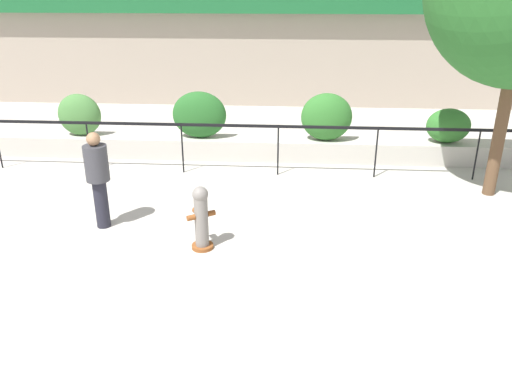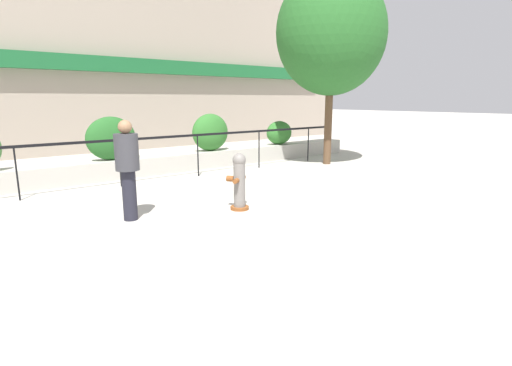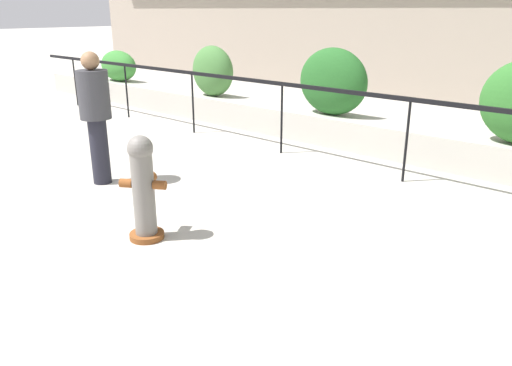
{
  "view_description": "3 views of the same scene",
  "coord_description": "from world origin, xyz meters",
  "px_view_note": "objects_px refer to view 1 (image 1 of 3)",
  "views": [
    {
      "loc": [
        2.38,
        -5.59,
        4.04
      ],
      "look_at": [
        1.8,
        2.8,
        0.63
      ],
      "focal_mm": 35.0,
      "sensor_mm": 36.0,
      "label": 1
    },
    {
      "loc": [
        -3.36,
        -4.45,
        2.07
      ],
      "look_at": [
        1.59,
        1.69,
        0.4
      ],
      "focal_mm": 28.0,
      "sensor_mm": 36.0,
      "label": 2
    },
    {
      "loc": [
        4.96,
        -1.23,
        2.22
      ],
      "look_at": [
        1.81,
        2.27,
        0.58
      ],
      "focal_mm": 35.0,
      "sensor_mm": 36.0,
      "label": 3
    }
  ],
  "objects_px": {
    "hedge_bush_1": "(79,115)",
    "hedge_bush_2": "(199,115)",
    "hedge_bush_4": "(448,126)",
    "pedestrian": "(98,174)",
    "fire_hydrant": "(201,217)",
    "hedge_bush_3": "(327,117)"
  },
  "relations": [
    {
      "from": "fire_hydrant",
      "to": "hedge_bush_1",
      "type": "bearing_deg",
      "value": 129.82
    },
    {
      "from": "pedestrian",
      "to": "hedge_bush_1",
      "type": "bearing_deg",
      "value": 116.03
    },
    {
      "from": "hedge_bush_1",
      "to": "fire_hydrant",
      "type": "xyz_separation_m",
      "value": [
        3.76,
        -4.52,
        -0.46
      ]
    },
    {
      "from": "hedge_bush_1",
      "to": "pedestrian",
      "type": "relative_size",
      "value": 0.61
    },
    {
      "from": "hedge_bush_1",
      "to": "hedge_bush_4",
      "type": "xyz_separation_m",
      "value": [
        8.85,
        0.0,
        -0.11
      ]
    },
    {
      "from": "hedge_bush_2",
      "to": "hedge_bush_4",
      "type": "distance_m",
      "value": 5.89
    },
    {
      "from": "hedge_bush_1",
      "to": "hedge_bush_2",
      "type": "distance_m",
      "value": 2.97
    },
    {
      "from": "pedestrian",
      "to": "hedge_bush_2",
      "type": "bearing_deg",
      "value": 74.42
    },
    {
      "from": "hedge_bush_4",
      "to": "fire_hydrant",
      "type": "height_order",
      "value": "hedge_bush_4"
    },
    {
      "from": "hedge_bush_3",
      "to": "pedestrian",
      "type": "distance_m",
      "value": 5.65
    },
    {
      "from": "hedge_bush_2",
      "to": "fire_hydrant",
      "type": "height_order",
      "value": "hedge_bush_2"
    },
    {
      "from": "hedge_bush_3",
      "to": "pedestrian",
      "type": "xyz_separation_m",
      "value": [
        -4.12,
        -3.87,
        -0.08
      ]
    },
    {
      "from": "hedge_bush_4",
      "to": "fire_hydrant",
      "type": "bearing_deg",
      "value": -138.4
    },
    {
      "from": "hedge_bush_1",
      "to": "pedestrian",
      "type": "height_order",
      "value": "pedestrian"
    },
    {
      "from": "hedge_bush_1",
      "to": "fire_hydrant",
      "type": "distance_m",
      "value": 5.9
    },
    {
      "from": "fire_hydrant",
      "to": "pedestrian",
      "type": "relative_size",
      "value": 0.62
    },
    {
      "from": "hedge_bush_2",
      "to": "pedestrian",
      "type": "distance_m",
      "value": 4.01
    },
    {
      "from": "fire_hydrant",
      "to": "hedge_bush_2",
      "type": "bearing_deg",
      "value": 100.03
    },
    {
      "from": "hedge_bush_4",
      "to": "hedge_bush_1",
      "type": "bearing_deg",
      "value": 180.0
    },
    {
      "from": "hedge_bush_2",
      "to": "hedge_bush_3",
      "type": "xyz_separation_m",
      "value": [
        3.04,
        0.0,
        0.0
      ]
    },
    {
      "from": "hedge_bush_4",
      "to": "fire_hydrant",
      "type": "distance_m",
      "value": 6.81
    },
    {
      "from": "hedge_bush_1",
      "to": "hedge_bush_3",
      "type": "distance_m",
      "value": 6.0
    }
  ]
}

